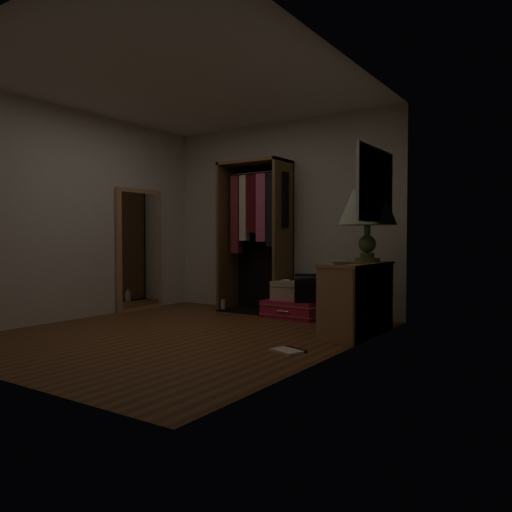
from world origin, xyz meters
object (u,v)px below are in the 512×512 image
Objects in this scene: pink_suitcase at (294,309)px; train_case at (286,290)px; floor_mirror at (139,250)px; open_wardrobe at (258,224)px; console_bookshelf at (358,297)px; table_lamp at (367,209)px; white_jug at (222,305)px; black_bag at (308,287)px.

train_case reaches higher than pink_suitcase.
pink_suitcase is (2.15, 0.60, -0.74)m from floor_mirror.
open_wardrobe reaches higher than train_case.
open_wardrobe is 1.21× the size of floor_mirror.
table_lamp is at bearing 89.03° from console_bookshelf.
train_case is at bearing 15.81° from floor_mirror.
table_lamp is (0.00, 0.23, 0.93)m from console_bookshelf.
floor_mirror is 2.17× the size of table_lamp.
table_lamp is 4.19× the size of white_jug.
table_lamp reaches higher than train_case.
console_bookshelf is 2.81× the size of train_case.
console_bookshelf reaches higher than black_bag.
floor_mirror is at bearing -179.25° from console_bookshelf.
floor_mirror reaches higher than train_case.
floor_mirror is (-3.24, -0.04, 0.46)m from console_bookshelf.
train_case is 0.51× the size of table_lamp.
open_wardrobe is 5.35× the size of black_bag.
black_bag is (0.25, -0.07, 0.29)m from pink_suitcase.
black_bag is 2.05× the size of white_jug.
open_wardrobe is 2.61× the size of table_lamp.
table_lamp is (1.10, -0.33, 1.21)m from pink_suitcase.
white_jug is (-1.16, 0.00, -0.03)m from pink_suitcase.
table_lamp is (3.24, 0.27, 0.47)m from floor_mirror.
white_jug is at bearing 167.24° from train_case.
open_wardrobe is at bearing 157.44° from console_bookshelf.
black_bag is at bearing 12.41° from floor_mirror.
pink_suitcase is (0.66, -0.17, -1.10)m from open_wardrobe.
console_bookshelf reaches higher than train_case.
train_case is 1.58m from table_lamp.
open_wardrobe reaches higher than console_bookshelf.
console_bookshelf reaches higher than white_jug.
table_lamp is 2.60m from white_jug.
open_wardrobe is 1.71m from floor_mirror.
pink_suitcase is at bearing 15.62° from floor_mirror.
console_bookshelf is 2.07m from open_wardrobe.
console_bookshelf is at bearing 0.75° from floor_mirror.
pink_suitcase is 1.91× the size of black_bag.
black_bag is 1.28m from table_lamp.
open_wardrobe is 10.95× the size of white_jug.
pink_suitcase is 0.39m from black_bag.
floor_mirror is 9.08× the size of white_jug.
black_bag is (2.39, 0.53, -0.45)m from floor_mirror.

